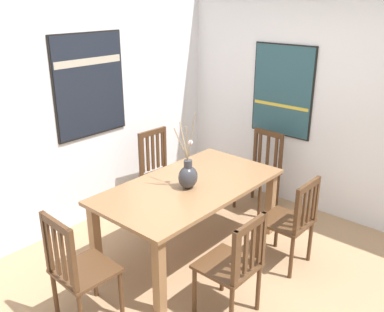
# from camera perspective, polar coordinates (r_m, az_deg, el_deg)

# --- Properties ---
(ground_plane) EXTENTS (6.40, 6.40, 0.03)m
(ground_plane) POSITION_cam_1_polar(r_m,az_deg,el_deg) (3.97, 3.75, -16.43)
(ground_plane) COLOR #A37F5B
(wall_back) EXTENTS (6.40, 0.12, 2.70)m
(wall_back) POSITION_cam_1_polar(r_m,az_deg,el_deg) (4.64, -14.52, 7.31)
(wall_back) COLOR silver
(wall_back) RESTS_ON ground_plane
(wall_side) EXTENTS (0.12, 6.40, 2.70)m
(wall_side) POSITION_cam_1_polar(r_m,az_deg,el_deg) (4.89, 17.68, 7.68)
(wall_side) COLOR silver
(wall_side) RESTS_ON ground_plane
(dining_table) EXTENTS (1.79, 0.97, 0.72)m
(dining_table) POSITION_cam_1_polar(r_m,az_deg,el_deg) (4.01, -0.32, -5.12)
(dining_table) COLOR #8E6642
(dining_table) RESTS_ON ground_plane
(centerpiece_vase) EXTENTS (0.19, 0.23, 0.71)m
(centerpiece_vase) POSITION_cam_1_polar(r_m,az_deg,el_deg) (3.85, -0.54, -2.63)
(centerpiece_vase) COLOR #333338
(centerpiece_vase) RESTS_ON dining_table
(chair_0) EXTENTS (0.42, 0.42, 0.89)m
(chair_0) POSITION_cam_1_polar(r_m,az_deg,el_deg) (3.33, 5.63, -14.37)
(chair_0) COLOR #4C301C
(chair_0) RESTS_ON ground_plane
(chair_1) EXTENTS (0.44, 0.44, 0.91)m
(chair_1) POSITION_cam_1_polar(r_m,az_deg,el_deg) (5.02, 9.18, -1.82)
(chair_1) COLOR #4C301C
(chair_1) RESTS_ON ground_plane
(chair_2) EXTENTS (0.44, 0.44, 0.96)m
(chair_2) POSITION_cam_1_polar(r_m,az_deg,el_deg) (4.88, -4.28, -1.96)
(chair_2) COLOR #4C301C
(chair_2) RESTS_ON ground_plane
(chair_3) EXTENTS (0.42, 0.42, 0.88)m
(chair_3) POSITION_cam_1_polar(r_m,az_deg,el_deg) (4.00, 13.25, -8.44)
(chair_3) COLOR #4C301C
(chair_3) RESTS_ON ground_plane
(chair_4) EXTENTS (0.44, 0.44, 0.94)m
(chair_4) POSITION_cam_1_polar(r_m,az_deg,el_deg) (3.36, -15.14, -14.45)
(chair_4) COLOR #4C301C
(chair_4) RESTS_ON ground_plane
(painting_on_back_wall) EXTENTS (0.86, 0.05, 1.07)m
(painting_on_back_wall) POSITION_cam_1_polar(r_m,az_deg,el_deg) (4.58, -13.67, 9.26)
(painting_on_back_wall) COLOR black
(painting_on_side_wall) EXTENTS (0.05, 0.77, 1.06)m
(painting_on_side_wall) POSITION_cam_1_polar(r_m,az_deg,el_deg) (5.05, 12.12, 8.60)
(painting_on_side_wall) COLOR black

